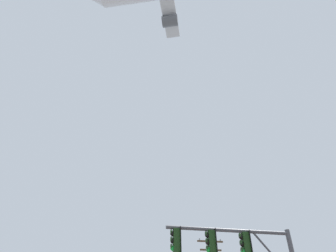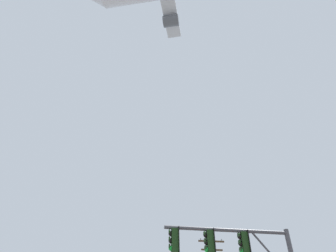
# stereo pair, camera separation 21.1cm
# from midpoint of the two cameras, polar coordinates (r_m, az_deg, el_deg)

# --- Properties ---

